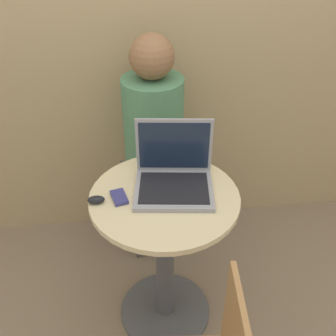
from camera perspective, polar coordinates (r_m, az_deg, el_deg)
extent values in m
plane|color=#7F6B56|center=(2.18, -0.40, -20.00)|extent=(12.00, 12.00, 0.00)
cube|color=tan|center=(2.07, -3.11, 21.43)|extent=(7.00, 0.05, 2.60)
cylinder|color=#4C4C51|center=(2.17, -0.41, -19.85)|extent=(0.46, 0.46, 0.02)
cylinder|color=#4C4C51|center=(1.88, -0.45, -13.27)|extent=(0.09, 0.09, 0.73)
cylinder|color=beige|center=(1.61, -0.51, -4.33)|extent=(0.62, 0.62, 0.02)
cube|color=gray|center=(1.62, 0.85, -3.20)|extent=(0.35, 0.30, 0.02)
cube|color=black|center=(1.61, 0.86, -2.88)|extent=(0.31, 0.24, 0.00)
cube|color=gray|center=(1.65, 0.88, 3.31)|extent=(0.32, 0.05, 0.25)
cube|color=#141E33|center=(1.64, 0.88, 3.20)|extent=(0.29, 0.04, 0.22)
cube|color=navy|center=(1.59, -7.10, -4.33)|extent=(0.08, 0.10, 0.02)
ellipsoid|color=black|center=(1.59, -10.40, -4.55)|extent=(0.07, 0.04, 0.03)
cube|color=#4C4742|center=(2.42, -2.55, -4.95)|extent=(0.36, 0.47, 0.46)
cylinder|color=#4C7F5B|center=(2.03, -2.18, 4.83)|extent=(0.30, 0.30, 0.61)
sphere|color=brown|center=(1.85, -2.47, 15.84)|extent=(0.21, 0.21, 0.21)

